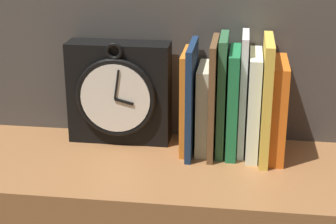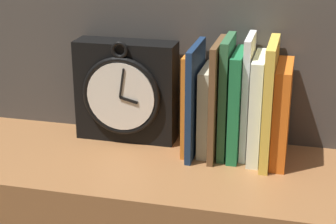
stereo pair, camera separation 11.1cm
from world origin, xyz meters
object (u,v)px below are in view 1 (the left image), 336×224
object	(u,v)px
book_slot2_cream	(204,108)
book_slot6_white	(243,94)
book_slot4_green	(222,95)
book_slot9_orange	(277,109)
book_slot0_orange	(186,101)
book_slot7_white	(254,104)
clock	(119,93)
book_slot8_yellow	(266,99)
book_slot1_navy	(192,99)
book_slot3_brown	(213,97)
book_slot5_green	(233,102)

from	to	relation	value
book_slot2_cream	book_slot6_white	xyz separation A→B (m)	(0.08, 0.00, 0.03)
book_slot4_green	book_slot9_orange	distance (m)	0.12
book_slot0_orange	book_slot7_white	bearing A→B (deg)	-2.20
book_slot0_orange	clock	bearing A→B (deg)	171.42
book_slot4_green	book_slot8_yellow	distance (m)	0.09
book_slot1_navy	book_slot6_white	bearing A→B (deg)	9.50
book_slot8_yellow	book_slot1_navy	bearing A→B (deg)	178.61
book_slot0_orange	book_slot6_white	world-z (taller)	book_slot6_white
book_slot3_brown	book_slot6_white	world-z (taller)	book_slot6_white
book_slot4_green	book_slot6_white	xyz separation A→B (m)	(0.04, 0.01, 0.00)
clock	book_slot1_navy	size ratio (longest dim) A/B	0.99
book_slot7_white	book_slot5_green	bearing A→B (deg)	176.80
book_slot2_cream	book_slot7_white	bearing A→B (deg)	-4.58
book_slot4_green	book_slot6_white	bearing A→B (deg)	6.80
clock	book_slot7_white	bearing A→B (deg)	-5.48
book_slot9_orange	book_slot2_cream	bearing A→B (deg)	175.51
book_slot4_green	book_slot5_green	distance (m)	0.03
book_slot5_green	book_slot6_white	world-z (taller)	book_slot6_white
book_slot0_orange	book_slot7_white	distance (m)	0.14
book_slot1_navy	book_slot8_yellow	world-z (taller)	book_slot8_yellow
book_slot4_green	book_slot8_yellow	bearing A→B (deg)	-10.32
book_slot2_cream	book_slot3_brown	xyz separation A→B (m)	(0.02, -0.01, 0.03)
book_slot4_green	book_slot5_green	bearing A→B (deg)	-9.14
book_slot8_yellow	book_slot3_brown	bearing A→B (deg)	176.64
book_slot9_orange	book_slot3_brown	bearing A→B (deg)	-179.93
book_slot4_green	book_slot7_white	size ratio (longest dim) A/B	1.15
book_slot7_white	book_slot8_yellow	world-z (taller)	book_slot8_yellow
book_slot2_cream	book_slot3_brown	size ratio (longest dim) A/B	0.76
book_slot0_orange	book_slot9_orange	size ratio (longest dim) A/B	1.06
book_slot0_orange	book_slot7_white	world-z (taller)	book_slot7_white
book_slot0_orange	book_slot5_green	xyz separation A→B (m)	(0.10, -0.00, 0.00)
clock	book_slot7_white	size ratio (longest dim) A/B	1.07
book_slot8_yellow	book_slot5_green	bearing A→B (deg)	169.26
book_slot2_cream	book_slot5_green	size ratio (longest dim) A/B	0.83
clock	book_slot2_cream	xyz separation A→B (m)	(0.19, -0.02, -0.02)
book_slot0_orange	book_slot2_cream	xyz separation A→B (m)	(0.04, 0.00, -0.02)
book_slot4_green	book_slot1_navy	bearing A→B (deg)	-168.67
book_slot5_green	book_slot6_white	xyz separation A→B (m)	(0.02, 0.01, 0.02)
book_slot5_green	book_slot6_white	distance (m)	0.03
book_slot2_cream	book_slot8_yellow	xyz separation A→B (m)	(0.13, -0.02, 0.03)
book_slot3_brown	book_slot2_cream	bearing A→B (deg)	148.51
clock	book_slot2_cream	distance (m)	0.19
book_slot4_green	book_slot9_orange	size ratio (longest dim) A/B	1.22
book_slot0_orange	book_slot2_cream	size ratio (longest dim) A/B	1.17
book_slot2_cream	book_slot4_green	world-z (taller)	book_slot4_green
clock	book_slot0_orange	xyz separation A→B (m)	(0.15, -0.02, -0.00)
book_slot7_white	book_slot9_orange	size ratio (longest dim) A/B	1.07
book_slot1_navy	book_slot7_white	distance (m)	0.13
book_slot1_navy	book_slot4_green	size ratio (longest dim) A/B	0.94
clock	book_slot1_navy	xyz separation A→B (m)	(0.16, -0.03, 0.01)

